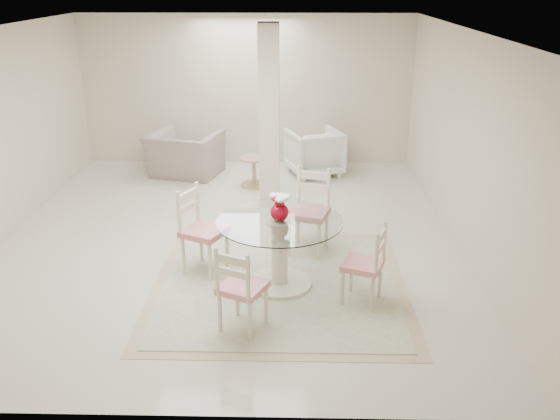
{
  "coord_description": "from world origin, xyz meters",
  "views": [
    {
      "loc": [
        0.86,
        -7.3,
        3.3
      ],
      "look_at": [
        0.72,
        -1.12,
        0.85
      ],
      "focal_mm": 38.0,
      "sensor_mm": 36.0,
      "label": 1
    }
  ],
  "objects_px": {
    "dining_chair_north": "(310,205)",
    "dining_chair_east": "(369,259)",
    "dining_chair_west": "(199,224)",
    "dining_table": "(280,253)",
    "column": "(269,118)",
    "dining_chair_south": "(239,283)",
    "side_table": "(254,173)",
    "armchair_white": "(314,152)",
    "red_vase": "(280,207)",
    "recliner_taupe": "(185,154)"
  },
  "relations": [
    {
      "from": "red_vase",
      "to": "dining_chair_west",
      "type": "relative_size",
      "value": 0.28
    },
    {
      "from": "dining_chair_north",
      "to": "dining_chair_south",
      "type": "xyz_separation_m",
      "value": [
        -0.73,
        -1.91,
        -0.08
      ]
    },
    {
      "from": "red_vase",
      "to": "dining_chair_east",
      "type": "height_order",
      "value": "red_vase"
    },
    {
      "from": "dining_chair_north",
      "to": "dining_table",
      "type": "bearing_deg",
      "value": -93.54
    },
    {
      "from": "dining_table",
      "to": "side_table",
      "type": "height_order",
      "value": "dining_table"
    },
    {
      "from": "red_vase",
      "to": "dining_chair_east",
      "type": "relative_size",
      "value": 0.32
    },
    {
      "from": "dining_chair_west",
      "to": "armchair_white",
      "type": "height_order",
      "value": "dining_chair_west"
    },
    {
      "from": "column",
      "to": "dining_chair_south",
      "type": "height_order",
      "value": "column"
    },
    {
      "from": "dining_chair_north",
      "to": "column",
      "type": "bearing_deg",
      "value": 126.26
    },
    {
      "from": "column",
      "to": "red_vase",
      "type": "relative_size",
      "value": 8.59
    },
    {
      "from": "dining_table",
      "to": "dining_chair_south",
      "type": "distance_m",
      "value": 1.03
    },
    {
      "from": "dining_chair_south",
      "to": "armchair_white",
      "type": "relative_size",
      "value": 1.17
    },
    {
      "from": "dining_chair_west",
      "to": "dining_chair_south",
      "type": "xyz_separation_m",
      "value": [
        0.59,
        -1.32,
        -0.06
      ]
    },
    {
      "from": "recliner_taupe",
      "to": "dining_chair_west",
      "type": "bearing_deg",
      "value": 116.98
    },
    {
      "from": "dining_chair_east",
      "to": "side_table",
      "type": "distance_m",
      "value": 4.11
    },
    {
      "from": "side_table",
      "to": "dining_table",
      "type": "bearing_deg",
      "value": -81.62
    },
    {
      "from": "dining_table",
      "to": "dining_chair_west",
      "type": "relative_size",
      "value": 1.22
    },
    {
      "from": "dining_table",
      "to": "side_table",
      "type": "distance_m",
      "value": 3.51
    },
    {
      "from": "dining_chair_west",
      "to": "dining_chair_south",
      "type": "relative_size",
      "value": 1.11
    },
    {
      "from": "dining_chair_west",
      "to": "dining_table",
      "type": "bearing_deg",
      "value": -85.74
    },
    {
      "from": "dining_chair_north",
      "to": "dining_chair_east",
      "type": "bearing_deg",
      "value": -49.04
    },
    {
      "from": "dining_table",
      "to": "dining_chair_south",
      "type": "xyz_separation_m",
      "value": [
        -0.37,
        -0.95,
        0.13
      ]
    },
    {
      "from": "dining_chair_west",
      "to": "armchair_white",
      "type": "relative_size",
      "value": 1.29
    },
    {
      "from": "recliner_taupe",
      "to": "dining_chair_north",
      "type": "bearing_deg",
      "value": 139.24
    },
    {
      "from": "armchair_white",
      "to": "column",
      "type": "bearing_deg",
      "value": 44.28
    },
    {
      "from": "armchair_white",
      "to": "red_vase",
      "type": "bearing_deg",
      "value": 63.13
    },
    {
      "from": "dining_table",
      "to": "red_vase",
      "type": "relative_size",
      "value": 4.44
    },
    {
      "from": "recliner_taupe",
      "to": "column",
      "type": "bearing_deg",
      "value": 152.29
    },
    {
      "from": "dining_chair_south",
      "to": "dining_chair_east",
      "type": "bearing_deg",
      "value": -130.91
    },
    {
      "from": "dining_chair_north",
      "to": "side_table",
      "type": "bearing_deg",
      "value": 126.29
    },
    {
      "from": "column",
      "to": "armchair_white",
      "type": "relative_size",
      "value": 3.06
    },
    {
      "from": "dining_chair_east",
      "to": "red_vase",
      "type": "bearing_deg",
      "value": -89.34
    },
    {
      "from": "dining_table",
      "to": "dining_chair_north",
      "type": "relative_size",
      "value": 1.18
    },
    {
      "from": "recliner_taupe",
      "to": "armchair_white",
      "type": "relative_size",
      "value": 1.33
    },
    {
      "from": "dining_chair_north",
      "to": "recliner_taupe",
      "type": "relative_size",
      "value": 1.0
    },
    {
      "from": "dining_chair_east",
      "to": "recliner_taupe",
      "type": "height_order",
      "value": "dining_chair_east"
    },
    {
      "from": "column",
      "to": "red_vase",
      "type": "xyz_separation_m",
      "value": [
        0.22,
        -2.63,
        -0.38
      ]
    },
    {
      "from": "dining_chair_south",
      "to": "dining_table",
      "type": "bearing_deg",
      "value": -86.09
    },
    {
      "from": "dining_table",
      "to": "dining_chair_south",
      "type": "bearing_deg",
      "value": -111.19
    },
    {
      "from": "dining_table",
      "to": "recliner_taupe",
      "type": "bearing_deg",
      "value": 113.6
    },
    {
      "from": "column",
      "to": "dining_chair_west",
      "type": "bearing_deg",
      "value": -108.13
    },
    {
      "from": "dining_chair_east",
      "to": "dining_chair_west",
      "type": "relative_size",
      "value": 0.87
    },
    {
      "from": "armchair_white",
      "to": "recliner_taupe",
      "type": "bearing_deg",
      "value": -17.13
    },
    {
      "from": "armchair_white",
      "to": "dining_chair_north",
      "type": "bearing_deg",
      "value": 67.41
    },
    {
      "from": "dining_chair_east",
      "to": "dining_chair_south",
      "type": "bearing_deg",
      "value": -44.45
    },
    {
      "from": "dining_table",
      "to": "dining_chair_north",
      "type": "bearing_deg",
      "value": 69.37
    },
    {
      "from": "dining_table",
      "to": "dining_chair_west",
      "type": "xyz_separation_m",
      "value": [
        -0.95,
        0.37,
        0.19
      ]
    },
    {
      "from": "dining_table",
      "to": "armchair_white",
      "type": "height_order",
      "value": "same"
    },
    {
      "from": "armchair_white",
      "to": "side_table",
      "type": "xyz_separation_m",
      "value": [
        -1.03,
        -0.67,
        -0.17
      ]
    },
    {
      "from": "dining_chair_east",
      "to": "dining_chair_south",
      "type": "distance_m",
      "value": 1.44
    }
  ]
}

